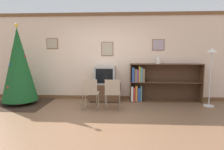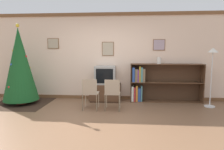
{
  "view_description": "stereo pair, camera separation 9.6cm",
  "coord_description": "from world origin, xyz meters",
  "views": [
    {
      "loc": [
        0.62,
        -4.12,
        1.54
      ],
      "look_at": [
        0.29,
        1.17,
        0.89
      ],
      "focal_mm": 32.0,
      "sensor_mm": 36.0,
      "label": 1
    },
    {
      "loc": [
        0.72,
        -4.12,
        1.54
      ],
      "look_at": [
        0.29,
        1.17,
        0.89
      ],
      "focal_mm": 32.0,
      "sensor_mm": 36.0,
      "label": 2
    }
  ],
  "objects": [
    {
      "name": "folding_chair_left",
      "position": [
        -0.25,
        0.89,
        0.47
      ],
      "size": [
        0.4,
        0.4,
        0.82
      ],
      "color": "tan",
      "rests_on": "ground_plane"
    },
    {
      "name": "folding_chair_right",
      "position": [
        0.32,
        0.89,
        0.47
      ],
      "size": [
        0.4,
        0.4,
        0.82
      ],
      "color": "tan",
      "rests_on": "ground_plane"
    },
    {
      "name": "vase",
      "position": [
        1.63,
        1.9,
        1.25
      ],
      "size": [
        0.12,
        0.12,
        0.2
      ],
      "color": "silver",
      "rests_on": "bookshelf"
    },
    {
      "name": "tv_console",
      "position": [
        0.03,
        1.84,
        0.27
      ],
      "size": [
        0.92,
        0.51,
        0.53
      ],
      "color": "#412A1A",
      "rests_on": "ground_plane"
    },
    {
      "name": "television",
      "position": [
        0.03,
        1.84,
        0.81
      ],
      "size": [
        0.61,
        0.49,
        0.55
      ],
      "color": "#9E9E99",
      "rests_on": "tv_console"
    },
    {
      "name": "ground_plane",
      "position": [
        0.0,
        0.0,
        0.0
      ],
      "size": [
        24.0,
        24.0,
        0.0
      ],
      "primitive_type": "plane",
      "color": "brown"
    },
    {
      "name": "christmas_tree",
      "position": [
        -2.4,
        1.38,
        1.14
      ],
      "size": [
        0.99,
        0.99,
        2.28
      ],
      "color": "maroon",
      "rests_on": "area_rug"
    },
    {
      "name": "bookshelf",
      "position": [
        1.5,
        1.94,
        0.56
      ],
      "size": [
        2.13,
        0.36,
        1.15
      ],
      "color": "brown",
      "rests_on": "ground_plane"
    },
    {
      "name": "wall_back",
      "position": [
        0.0,
        2.16,
        1.35
      ],
      "size": [
        8.73,
        0.11,
        2.7
      ],
      "color": "beige",
      "rests_on": "ground_plane"
    },
    {
      "name": "area_rug",
      "position": [
        -2.4,
        1.38,
        0.0
      ],
      "size": [
        1.59,
        1.61,
        0.01
      ],
      "color": "#332319",
      "rests_on": "ground_plane"
    },
    {
      "name": "standing_lamp",
      "position": [
        2.97,
        1.44,
        1.24
      ],
      "size": [
        0.28,
        0.28,
        1.61
      ],
      "color": "silver",
      "rests_on": "ground_plane"
    }
  ]
}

